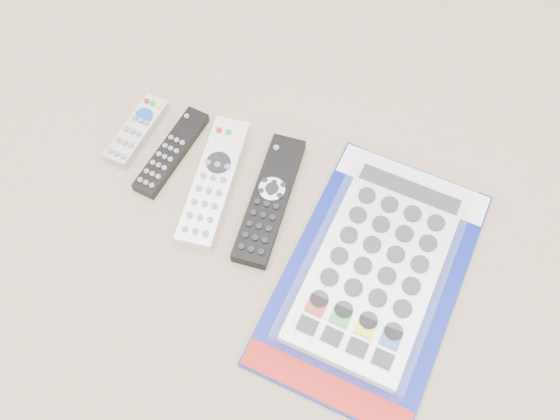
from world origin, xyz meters
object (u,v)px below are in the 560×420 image
(remote_small_grey, at_px, (137,130))
(remote_large_black, at_px, (270,200))
(remote_slim_black, at_px, (171,152))
(remote_silver_dvd, at_px, (214,182))
(jumbo_remote_packaged, at_px, (376,268))

(remote_small_grey, bearing_deg, remote_large_black, -5.11)
(remote_slim_black, height_order, remote_large_black, remote_large_black)
(remote_small_grey, distance_m, remote_silver_dvd, 0.15)
(remote_slim_black, height_order, remote_silver_dvd, remote_silver_dvd)
(remote_slim_black, height_order, jumbo_remote_packaged, jumbo_remote_packaged)
(remote_slim_black, distance_m, remote_large_black, 0.17)
(jumbo_remote_packaged, bearing_deg, remote_large_black, 167.66)
(remote_large_black, relative_size, jumbo_remote_packaged, 0.55)
(remote_small_grey, distance_m, remote_slim_black, 0.07)
(remote_silver_dvd, height_order, jumbo_remote_packaged, jumbo_remote_packaged)
(remote_small_grey, distance_m, jumbo_remote_packaged, 0.42)
(remote_silver_dvd, bearing_deg, jumbo_remote_packaged, -18.25)
(remote_small_grey, xyz_separation_m, remote_silver_dvd, (0.15, -0.04, 0.00))
(remote_small_grey, relative_size, jumbo_remote_packaged, 0.34)
(remote_small_grey, height_order, remote_large_black, remote_large_black)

